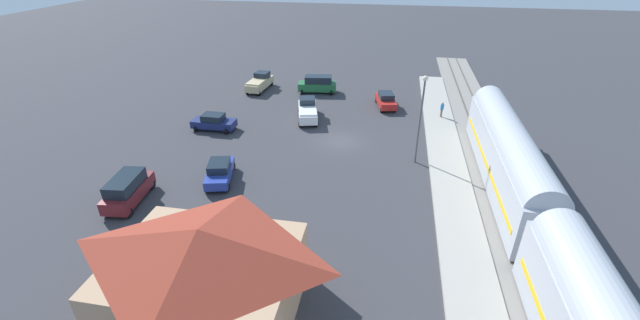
{
  "coord_description": "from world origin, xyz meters",
  "views": [
    {
      "loc": [
        -4.57,
        36.1,
        17.55
      ],
      "look_at": [
        0.96,
        6.06,
        1.0
      ],
      "focal_mm": 22.74,
      "sensor_mm": 36.0,
      "label": 1
    }
  ],
  "objects_px": {
    "pickup_white": "(308,110)",
    "light_pole_near_platform": "(421,110)",
    "pickup_tan": "(260,82)",
    "pedestrian_on_platform": "(442,108)",
    "sedan_navy": "(214,122)",
    "suv_green": "(318,84)",
    "suv_maroon": "(128,189)",
    "station_building": "(204,270)",
    "sedan_blue": "(220,171)",
    "sedan_red": "(386,100)"
  },
  "relations": [
    {
      "from": "pickup_white",
      "to": "light_pole_near_platform",
      "type": "relative_size",
      "value": 0.72
    },
    {
      "from": "pickup_tan",
      "to": "pickup_white",
      "type": "xyz_separation_m",
      "value": [
        -8.36,
        8.79,
        0.0
      ]
    },
    {
      "from": "pedestrian_on_platform",
      "to": "sedan_navy",
      "type": "xyz_separation_m",
      "value": [
        23.69,
        7.27,
        -0.4
      ]
    },
    {
      "from": "suv_green",
      "to": "light_pole_near_platform",
      "type": "bearing_deg",
      "value": 125.37
    },
    {
      "from": "suv_green",
      "to": "pedestrian_on_platform",
      "type": "bearing_deg",
      "value": 157.08
    },
    {
      "from": "pickup_tan",
      "to": "suv_maroon",
      "type": "distance_m",
      "value": 27.38
    },
    {
      "from": "station_building",
      "to": "suv_green",
      "type": "relative_size",
      "value": 1.95
    },
    {
      "from": "sedan_blue",
      "to": "station_building",
      "type": "bearing_deg",
      "value": 110.51
    },
    {
      "from": "suv_green",
      "to": "sedan_blue",
      "type": "bearing_deg",
      "value": 80.75
    },
    {
      "from": "sedan_blue",
      "to": "light_pole_near_platform",
      "type": "xyz_separation_m",
      "value": [
        -15.97,
        -6.17,
        4.11
      ]
    },
    {
      "from": "pickup_tan",
      "to": "light_pole_near_platform",
      "type": "xyz_separation_m",
      "value": [
        -19.97,
        16.94,
        3.97
      ]
    },
    {
      "from": "sedan_blue",
      "to": "suv_maroon",
      "type": "xyz_separation_m",
      "value": [
        5.53,
        4.22,
        0.27
      ]
    },
    {
      "from": "pickup_tan",
      "to": "sedan_red",
      "type": "relative_size",
      "value": 1.16
    },
    {
      "from": "station_building",
      "to": "pickup_white",
      "type": "distance_m",
      "value": 27.14
    },
    {
      "from": "sedan_blue",
      "to": "suv_green",
      "type": "relative_size",
      "value": 0.94
    },
    {
      "from": "sedan_red",
      "to": "sedan_blue",
      "type": "bearing_deg",
      "value": 56.96
    },
    {
      "from": "pickup_white",
      "to": "pickup_tan",
      "type": "bearing_deg",
      "value": -46.43
    },
    {
      "from": "pedestrian_on_platform",
      "to": "sedan_blue",
      "type": "xyz_separation_m",
      "value": [
        19.0,
        16.89,
        -0.4
      ]
    },
    {
      "from": "sedan_blue",
      "to": "pickup_tan",
      "type": "height_order",
      "value": "pickup_tan"
    },
    {
      "from": "pickup_white",
      "to": "sedan_red",
      "type": "height_order",
      "value": "pickup_white"
    },
    {
      "from": "pickup_white",
      "to": "sedan_red",
      "type": "bearing_deg",
      "value": -147.74
    },
    {
      "from": "sedan_blue",
      "to": "pickup_white",
      "type": "distance_m",
      "value": 14.97
    },
    {
      "from": "suv_maroon",
      "to": "light_pole_near_platform",
      "type": "bearing_deg",
      "value": -154.2
    },
    {
      "from": "suv_maroon",
      "to": "sedan_red",
      "type": "height_order",
      "value": "suv_maroon"
    },
    {
      "from": "pedestrian_on_platform",
      "to": "pickup_white",
      "type": "height_order",
      "value": "pickup_white"
    },
    {
      "from": "sedan_red",
      "to": "pickup_tan",
      "type": "bearing_deg",
      "value": -11.74
    },
    {
      "from": "suv_green",
      "to": "light_pole_near_platform",
      "type": "height_order",
      "value": "light_pole_near_platform"
    },
    {
      "from": "pedestrian_on_platform",
      "to": "suv_green",
      "type": "bearing_deg",
      "value": -22.92
    },
    {
      "from": "pedestrian_on_platform",
      "to": "suv_maroon",
      "type": "bearing_deg",
      "value": 40.72
    },
    {
      "from": "pickup_tan",
      "to": "suv_green",
      "type": "bearing_deg",
      "value": -178.5
    },
    {
      "from": "sedan_navy",
      "to": "light_pole_near_platform",
      "type": "relative_size",
      "value": 0.57
    },
    {
      "from": "pedestrian_on_platform",
      "to": "light_pole_near_platform",
      "type": "bearing_deg",
      "value": 74.22
    },
    {
      "from": "pedestrian_on_platform",
      "to": "station_building",
      "type": "bearing_deg",
      "value": 64.36
    },
    {
      "from": "sedan_blue",
      "to": "pickup_white",
      "type": "bearing_deg",
      "value": -106.93
    },
    {
      "from": "sedan_navy",
      "to": "sedan_red",
      "type": "bearing_deg",
      "value": -150.16
    },
    {
      "from": "station_building",
      "to": "light_pole_near_platform",
      "type": "distance_m",
      "value": 22.09
    },
    {
      "from": "station_building",
      "to": "pedestrian_on_platform",
      "type": "bearing_deg",
      "value": -115.64
    },
    {
      "from": "pickup_tan",
      "to": "sedan_red",
      "type": "height_order",
      "value": "pickup_tan"
    },
    {
      "from": "suv_green",
      "to": "pickup_white",
      "type": "bearing_deg",
      "value": 93.59
    },
    {
      "from": "pickup_white",
      "to": "light_pole_near_platform",
      "type": "distance_m",
      "value": 14.73
    },
    {
      "from": "suv_green",
      "to": "light_pole_near_platform",
      "type": "distance_m",
      "value": 21.38
    },
    {
      "from": "pedestrian_on_platform",
      "to": "sedan_red",
      "type": "relative_size",
      "value": 0.36
    },
    {
      "from": "sedan_navy",
      "to": "sedan_blue",
      "type": "bearing_deg",
      "value": 115.98
    },
    {
      "from": "pickup_tan",
      "to": "suv_green",
      "type": "distance_m",
      "value": 7.8
    },
    {
      "from": "sedan_blue",
      "to": "pickup_white",
      "type": "relative_size",
      "value": 0.84
    },
    {
      "from": "pedestrian_on_platform",
      "to": "sedan_red",
      "type": "distance_m",
      "value": 6.82
    },
    {
      "from": "station_building",
      "to": "pickup_white",
      "type": "relative_size",
      "value": 1.75
    },
    {
      "from": "suv_maroon",
      "to": "sedan_red",
      "type": "bearing_deg",
      "value": -127.49
    },
    {
      "from": "pedestrian_on_platform",
      "to": "suv_maroon",
      "type": "xyz_separation_m",
      "value": [
        24.53,
        21.11,
        -0.13
      ]
    },
    {
      "from": "station_building",
      "to": "pickup_white",
      "type": "xyz_separation_m",
      "value": [
        0.41,
        -27.08,
        -1.8
      ]
    }
  ]
}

